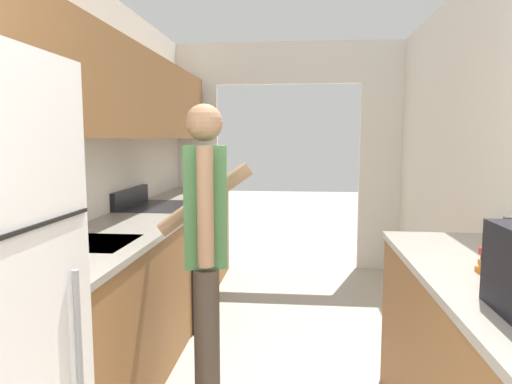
% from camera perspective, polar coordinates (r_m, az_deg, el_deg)
% --- Properties ---
extents(wall_left, '(0.38, 6.92, 2.50)m').
position_cam_1_polar(wall_left, '(2.95, -21.66, 6.34)').
color(wall_left, white).
rests_on(wall_left, ground_plane).
extents(wall_far_with_doorway, '(2.89, 0.06, 2.50)m').
position_cam_1_polar(wall_far_with_doorway, '(5.12, 3.96, 6.46)').
color(wall_far_with_doorway, white).
rests_on(wall_far_with_doorway, ground_plane).
extents(counter_left, '(0.62, 3.52, 0.91)m').
position_cam_1_polar(counter_left, '(3.44, -13.34, -10.30)').
color(counter_left, brown).
rests_on(counter_left, ground_plane).
extents(range_oven, '(0.66, 0.73, 1.05)m').
position_cam_1_polar(range_oven, '(3.84, -11.09, -8.39)').
color(range_oven, black).
rests_on(range_oven, ground_plane).
extents(person, '(0.52, 0.42, 1.63)m').
position_cam_1_polar(person, '(2.37, -6.29, -7.59)').
color(person, '#4C4238').
rests_on(person, ground_plane).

